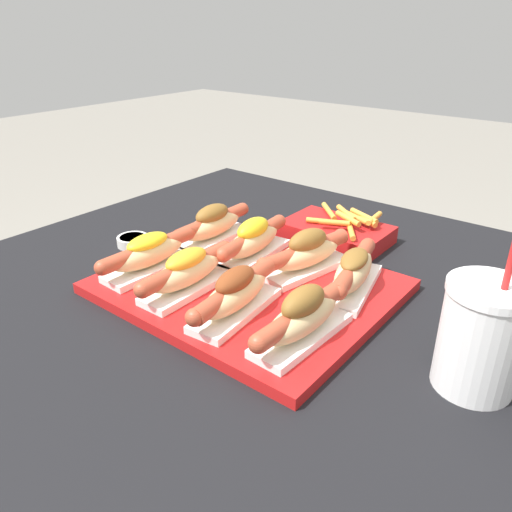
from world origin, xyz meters
TOP-DOWN VIEW (x-y plane):
  - patio_table at (0.00, 0.00)m, footprint 1.19×1.11m
  - serving_tray at (-0.06, 0.00)m, footprint 0.45×0.38m
  - hot_dog_0 at (-0.22, -0.08)m, footprint 0.07×0.21m
  - hot_dog_1 at (-0.11, -0.08)m, footprint 0.06×0.21m
  - hot_dog_2 at (-0.01, -0.09)m, footprint 0.08×0.21m
  - hot_dog_3 at (0.11, -0.08)m, footprint 0.07×0.21m
  - hot_dog_4 at (-0.22, 0.09)m, footprint 0.06×0.21m
  - hot_dog_5 at (-0.11, 0.08)m, footprint 0.07×0.21m
  - hot_dog_6 at (-0.00, 0.09)m, footprint 0.09×0.21m
  - hot_dog_7 at (0.09, 0.09)m, footprint 0.10×0.21m
  - sauce_bowl at (-0.36, -0.00)m, footprint 0.06×0.06m
  - drink_cup at (0.32, -0.01)m, footprint 0.10×0.10m
  - fries_basket at (-0.05, 0.28)m, footprint 0.21×0.14m

SIDE VIEW (x-z plane):
  - patio_table at x=0.00m, z-range 0.00..0.71m
  - serving_tray at x=-0.06m, z-range 0.71..0.72m
  - sauce_bowl at x=-0.36m, z-range 0.71..0.73m
  - fries_basket at x=-0.05m, z-range 0.70..0.76m
  - hot_dog_7 at x=0.09m, z-range 0.72..0.79m
  - hot_dog_0 at x=-0.22m, z-range 0.72..0.79m
  - hot_dog_1 at x=-0.11m, z-range 0.72..0.79m
  - hot_dog_2 at x=-0.01m, z-range 0.72..0.79m
  - hot_dog_4 at x=-0.22m, z-range 0.72..0.80m
  - hot_dog_5 at x=-0.11m, z-range 0.72..0.80m
  - hot_dog_6 at x=0.00m, z-range 0.72..0.80m
  - hot_dog_3 at x=0.11m, z-range 0.72..0.80m
  - drink_cup at x=0.32m, z-range 0.68..0.88m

